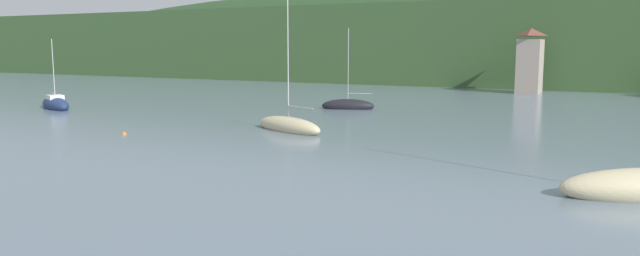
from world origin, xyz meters
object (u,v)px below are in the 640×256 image
object	(u,v)px
shore_building_west	(530,62)
mooring_buoy_far	(124,134)
sailboat_far_1	(55,104)
sailboat_far_7	(348,106)
sailboat_far_0	(289,126)

from	to	relation	value
shore_building_west	mooring_buoy_far	size ratio (longest dim) A/B	25.09
sailboat_far_1	mooring_buoy_far	distance (m)	23.15
sailboat_far_7	mooring_buoy_far	world-z (taller)	sailboat_far_7
sailboat_far_7	shore_building_west	bearing A→B (deg)	-133.48
shore_building_west	mooring_buoy_far	bearing A→B (deg)	-110.25
sailboat_far_1	mooring_buoy_far	xyz separation A→B (m)	(20.80, -10.14, -0.44)
sailboat_far_7	sailboat_far_0	bearing A→B (deg)	79.60
shore_building_west	sailboat_far_7	xyz separation A→B (m)	(-13.49, -31.32, -4.11)
shore_building_west	sailboat_far_7	bearing A→B (deg)	-113.30
sailboat_far_1	mooring_buoy_far	bearing A→B (deg)	-2.03
sailboat_far_7	mooring_buoy_far	bearing A→B (deg)	53.62
shore_building_west	sailboat_far_1	world-z (taller)	shore_building_west
sailboat_far_0	sailboat_far_7	distance (m)	17.36
shore_building_west	sailboat_far_1	xyz separation A→B (m)	(-41.45, -45.84, -4.01)
sailboat_far_1	sailboat_far_7	world-z (taller)	sailboat_far_7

